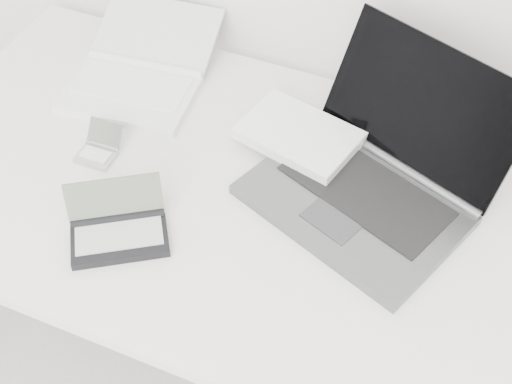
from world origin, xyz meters
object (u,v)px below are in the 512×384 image
at_px(netbook_open_white, 138,75).
at_px(desk, 277,217).
at_px(laptop_large, 358,167).
at_px(palmtop_charcoal, 118,229).

bearing_deg(netbook_open_white, desk, -32.73).
distance_m(laptop_large, palmtop_charcoal, 0.48).
xyz_separation_m(desk, laptop_large, (0.13, 0.11, 0.09)).
bearing_deg(palmtop_charcoal, netbook_open_white, 81.07).
bearing_deg(palmtop_charcoal, desk, 5.12).
bearing_deg(netbook_open_white, laptop_large, -16.57).
height_order(laptop_large, netbook_open_white, laptop_large).
distance_m(netbook_open_white, palmtop_charcoal, 0.45).
distance_m(desk, laptop_large, 0.19).
bearing_deg(desk, netbook_open_white, 153.64).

